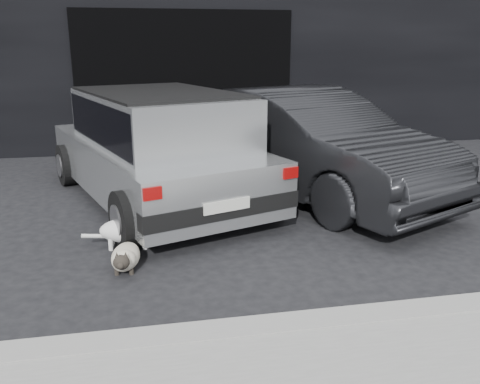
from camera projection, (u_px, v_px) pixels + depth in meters
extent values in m
plane|color=black|center=(134.00, 224.00, 5.88)|extent=(80.00, 80.00, 0.00)
cube|color=black|center=(175.00, 20.00, 11.01)|extent=(34.00, 4.00, 5.00)
cube|color=black|center=(185.00, 83.00, 9.45)|extent=(4.00, 0.10, 2.60)
cube|color=gray|center=(276.00, 330.00, 3.60)|extent=(18.00, 0.25, 0.12)
cube|color=#B1B4B6|center=(155.00, 164.00, 6.66)|extent=(2.91, 4.25, 0.62)
cube|color=#B1B4B6|center=(159.00, 119.00, 6.32)|extent=(2.29, 2.95, 0.62)
cube|color=black|center=(159.00, 119.00, 6.32)|extent=(2.27, 2.86, 0.50)
cube|color=black|center=(223.00, 209.00, 5.13)|extent=(1.71, 0.72, 0.18)
cube|color=black|center=(114.00, 146.00, 8.25)|extent=(1.71, 0.72, 0.18)
cube|color=silver|center=(227.00, 206.00, 5.04)|extent=(0.50, 0.18, 0.12)
cube|color=#8C0707|center=(152.00, 194.00, 4.61)|extent=(0.18, 0.09, 0.12)
cube|color=#8C0707|center=(291.00, 173.00, 5.35)|extent=(0.18, 0.09, 0.12)
cube|color=black|center=(158.00, 92.00, 6.23)|extent=(2.21, 2.71, 0.03)
cylinder|color=black|center=(127.00, 219.00, 5.15)|extent=(0.40, 0.64, 0.60)
cylinder|color=slate|center=(116.00, 221.00, 5.09)|extent=(0.13, 0.32, 0.33)
cylinder|color=black|center=(267.00, 195.00, 5.96)|extent=(0.40, 0.64, 0.60)
cylinder|color=slate|center=(276.00, 193.00, 6.02)|extent=(0.13, 0.32, 0.33)
cylinder|color=black|center=(68.00, 165.00, 7.43)|extent=(0.40, 0.64, 0.60)
cylinder|color=slate|center=(59.00, 166.00, 7.37)|extent=(0.13, 0.32, 0.33)
cylinder|color=black|center=(175.00, 153.00, 8.24)|extent=(0.40, 0.64, 0.60)
cylinder|color=slate|center=(182.00, 152.00, 8.30)|extent=(0.13, 0.32, 0.33)
imported|color=black|center=(305.00, 143.00, 6.86)|extent=(3.17, 4.58, 1.43)
ellipsoid|color=beige|center=(126.00, 256.00, 4.71)|extent=(0.31, 0.54, 0.20)
ellipsoid|color=beige|center=(124.00, 260.00, 4.58)|extent=(0.25, 0.25, 0.19)
ellipsoid|color=black|center=(121.00, 262.00, 4.44)|extent=(0.16, 0.15, 0.13)
sphere|color=black|center=(121.00, 266.00, 4.38)|extent=(0.06, 0.06, 0.06)
cone|color=black|center=(126.00, 255.00, 4.44)|extent=(0.05, 0.07, 0.07)
cone|color=black|center=(117.00, 255.00, 4.43)|extent=(0.05, 0.07, 0.07)
cylinder|color=black|center=(131.00, 271.00, 4.59)|extent=(0.04, 0.04, 0.06)
cylinder|color=black|center=(117.00, 272.00, 4.58)|extent=(0.04, 0.04, 0.06)
cylinder|color=black|center=(135.00, 257.00, 4.88)|extent=(0.04, 0.04, 0.06)
cylinder|color=black|center=(122.00, 258.00, 4.87)|extent=(0.04, 0.04, 0.06)
cylinder|color=black|center=(130.00, 248.00, 4.99)|extent=(0.10, 0.29, 0.09)
ellipsoid|color=white|center=(128.00, 230.00, 5.17)|extent=(0.60, 0.35, 0.25)
ellipsoid|color=white|center=(142.00, 227.00, 5.17)|extent=(0.28, 0.28, 0.21)
ellipsoid|color=white|center=(157.00, 219.00, 5.16)|extent=(0.16, 0.18, 0.15)
sphere|color=white|center=(163.00, 220.00, 5.16)|extent=(0.07, 0.07, 0.07)
cone|color=white|center=(155.00, 212.00, 5.17)|extent=(0.07, 0.06, 0.08)
cone|color=white|center=(154.00, 214.00, 5.09)|extent=(0.07, 0.06, 0.08)
cylinder|color=white|center=(146.00, 237.00, 5.28)|extent=(0.05, 0.05, 0.14)
cylinder|color=white|center=(145.00, 243.00, 5.14)|extent=(0.05, 0.05, 0.14)
cylinder|color=white|center=(113.00, 238.00, 5.25)|extent=(0.05, 0.05, 0.14)
cylinder|color=white|center=(111.00, 243.00, 5.12)|extent=(0.05, 0.05, 0.14)
cylinder|color=white|center=(97.00, 236.00, 5.16)|extent=(0.32, 0.11, 0.10)
ellipsoid|color=gray|center=(117.00, 229.00, 5.13)|extent=(0.23, 0.18, 0.10)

